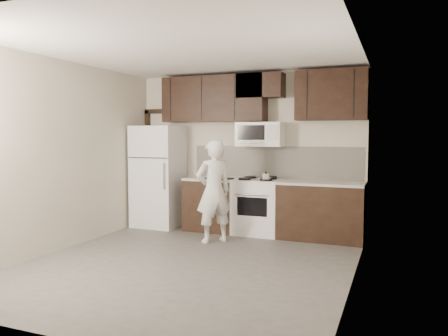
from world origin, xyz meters
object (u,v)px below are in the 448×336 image
Objects in this scene: microwave at (260,134)px; refrigerator at (159,176)px; stove at (258,206)px; person at (214,191)px.

refrigerator is at bearing -174.85° from microwave.
microwave reaches higher than stove.
person is (-0.46, -0.90, -0.86)m from microwave.
microwave is 2.00m from refrigerator.
microwave is at bearing -163.96° from person.
microwave is (-0.00, 0.12, 1.19)m from stove.
stove is 1.24× the size of microwave.
stove is at bearing -167.34° from person.
microwave reaches higher than person.
microwave is 0.42× the size of refrigerator.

